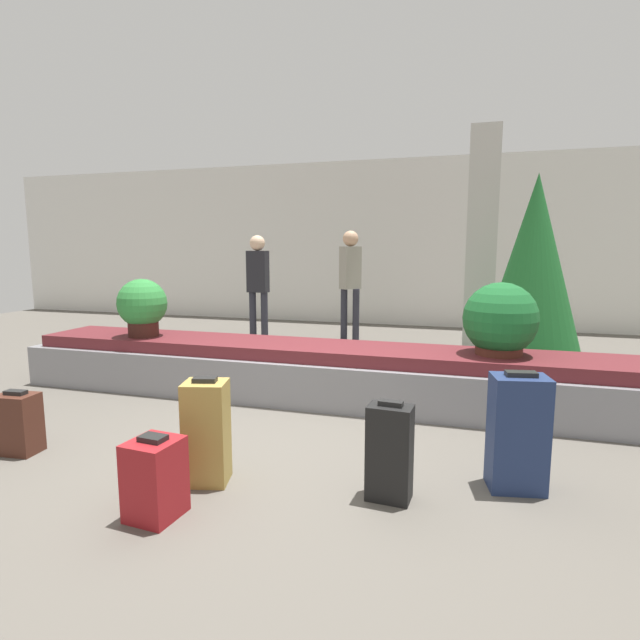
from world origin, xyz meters
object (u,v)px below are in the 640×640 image
(suitcase_1, at_px, (207,432))
(potted_plant_0, at_px, (500,321))
(traveler_1, at_px, (258,279))
(pillar, at_px, (481,242))
(suitcase_0, at_px, (390,452))
(traveler_0, at_px, (350,275))
(suitcase_2, at_px, (18,423))
(potted_plant_1, at_px, (142,306))
(suitcase_4, at_px, (155,478))
(decorated_tree, at_px, (533,270))
(suitcase_3, at_px, (518,433))

(suitcase_1, relative_size, potted_plant_0, 1.06)
(traveler_1, bearing_deg, pillar, 7.62)
(suitcase_0, xyz_separation_m, suitcase_1, (-1.17, -0.12, 0.04))
(suitcase_1, distance_m, traveler_0, 5.18)
(traveler_1, bearing_deg, potted_plant_0, -34.95)
(pillar, xyz_separation_m, suitcase_2, (-3.30, -4.88, -1.37))
(potted_plant_1, height_order, traveler_1, traveler_1)
(suitcase_2, height_order, suitcase_4, suitcase_4)
(potted_plant_1, relative_size, decorated_tree, 0.27)
(potted_plant_1, height_order, decorated_tree, decorated_tree)
(pillar, relative_size, suitcase_0, 5.20)
(suitcase_4, bearing_deg, pillar, 76.66)
(suitcase_0, height_order, potted_plant_1, potted_plant_1)
(traveler_1, bearing_deg, suitcase_3, -47.80)
(pillar, relative_size, potted_plant_0, 4.85)
(suitcase_0, height_order, potted_plant_0, potted_plant_0)
(potted_plant_1, xyz_separation_m, decorated_tree, (4.10, 1.64, 0.38))
(suitcase_0, relative_size, suitcase_3, 0.81)
(potted_plant_0, bearing_deg, traveler_1, 143.90)
(decorated_tree, bearing_deg, traveler_1, 165.44)
(pillar, relative_size, traveler_0, 1.79)
(suitcase_1, xyz_separation_m, suitcase_2, (-1.57, 0.01, -0.11))
(suitcase_0, relative_size, potted_plant_0, 0.93)
(potted_plant_0, height_order, decorated_tree, decorated_tree)
(traveler_1, relative_size, decorated_tree, 0.73)
(pillar, xyz_separation_m, decorated_tree, (0.56, -1.39, -0.34))
(pillar, xyz_separation_m, suitcase_3, (0.19, -4.42, -1.23))
(pillar, xyz_separation_m, suitcase_0, (-0.56, -4.78, -1.30))
(suitcase_2, height_order, traveler_0, traveler_0)
(suitcase_0, bearing_deg, potted_plant_0, 73.52)
(suitcase_0, height_order, suitcase_4, suitcase_0)
(suitcase_2, height_order, potted_plant_1, potted_plant_1)
(suitcase_3, bearing_deg, suitcase_1, -176.71)
(suitcase_1, distance_m, potted_plant_0, 2.77)
(suitcase_3, xyz_separation_m, suitcase_4, (-1.98, -0.94, -0.14))
(suitcase_0, xyz_separation_m, traveler_0, (-1.43, 5.01, 0.78))
(potted_plant_0, bearing_deg, suitcase_1, -133.22)
(suitcase_3, distance_m, potted_plant_1, 4.01)
(suitcase_0, height_order, suitcase_2, suitcase_0)
(suitcase_1, bearing_deg, potted_plant_0, 32.55)
(potted_plant_1, relative_size, traveler_1, 0.37)
(suitcase_0, relative_size, decorated_tree, 0.26)
(pillar, height_order, suitcase_4, pillar)
(suitcase_4, distance_m, potted_plant_0, 3.18)
(suitcase_2, bearing_deg, potted_plant_0, 24.63)
(suitcase_3, relative_size, decorated_tree, 0.32)
(suitcase_4, relative_size, traveler_0, 0.27)
(traveler_0, relative_size, traveler_1, 1.05)
(pillar, xyz_separation_m, suitcase_1, (-1.72, -4.89, -1.26))
(suitcase_4, distance_m, traveler_1, 5.27)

